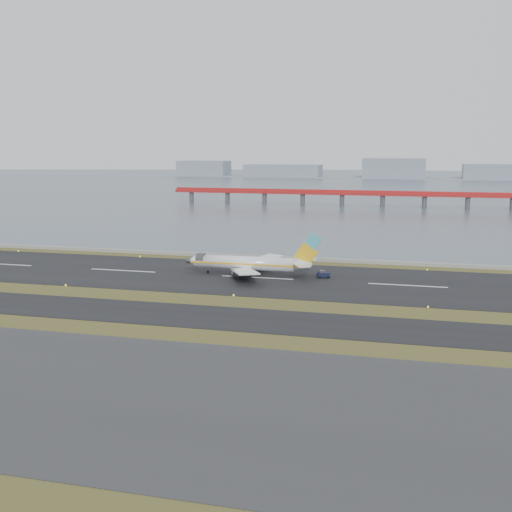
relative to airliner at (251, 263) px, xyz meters
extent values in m
plane|color=#364217|center=(2.56, -32.65, -3.46)|extent=(1000.00, 1000.00, 0.00)
cube|color=#313134|center=(2.56, -87.65, -3.41)|extent=(1000.00, 50.00, 0.10)
cube|color=black|center=(2.56, -44.65, -3.41)|extent=(1000.00, 18.00, 0.10)
cube|color=black|center=(2.56, -2.65, -3.41)|extent=(1000.00, 45.00, 0.10)
cube|color=#959690|center=(2.56, 27.35, -2.96)|extent=(1000.00, 2.50, 1.00)
cube|color=#475765|center=(2.56, 427.35, -3.46)|extent=(1400.00, 800.00, 1.30)
cube|color=red|center=(22.56, 217.35, 4.04)|extent=(260.00, 5.00, 1.60)
cube|color=red|center=(22.56, 217.35, 5.54)|extent=(260.00, 0.40, 1.40)
cylinder|color=#4C4C51|center=(-73.44, 217.35, -0.46)|extent=(2.80, 2.80, 7.00)
cylinder|color=#4C4C51|center=(22.56, 217.35, -0.46)|extent=(2.80, 2.80, 7.00)
cube|color=#86919F|center=(2.56, 587.35, -3.46)|extent=(1400.00, 80.00, 1.00)
cube|color=#86919F|center=(-217.44, 587.35, 5.54)|extent=(60.00, 35.00, 18.00)
cube|color=#86919F|center=(-117.44, 587.35, 3.54)|extent=(90.00, 35.00, 14.00)
cube|color=#86919F|center=(12.56, 587.35, 7.54)|extent=(70.00, 35.00, 22.00)
cylinder|color=white|center=(-1.50, 0.00, 0.04)|extent=(28.00, 3.80, 3.80)
cone|color=white|center=(-17.10, 0.00, 0.04)|extent=(3.20, 3.80, 3.80)
cone|color=white|center=(14.70, 0.00, 0.34)|extent=(5.00, 3.80, 3.80)
cube|color=yellow|center=(-1.50, -1.92, 0.04)|extent=(31.00, 0.06, 0.45)
cube|color=yellow|center=(-1.50, 1.92, 0.04)|extent=(31.00, 0.06, 0.45)
cube|color=white|center=(0.70, -8.50, -0.66)|extent=(11.31, 15.89, 1.66)
cube|color=white|center=(0.70, 8.50, -0.66)|extent=(11.31, 15.89, 1.66)
cylinder|color=#3E3F44|center=(-1.00, -6.00, -1.86)|extent=(4.20, 2.10, 2.10)
cylinder|color=#3E3F44|center=(-1.00, 6.00, -1.86)|extent=(4.20, 2.10, 2.10)
cube|color=yellow|center=(15.50, 0.00, 3.24)|extent=(6.80, 0.35, 6.85)
cube|color=#47BACB|center=(17.40, 0.00, 6.94)|extent=(4.85, 0.37, 4.90)
cube|color=white|center=(15.00, -3.80, 0.84)|extent=(5.64, 6.80, 0.22)
cube|color=white|center=(15.00, 3.80, 0.84)|extent=(5.64, 6.80, 0.22)
cylinder|color=black|center=(-12.50, 0.00, -3.01)|extent=(0.80, 0.28, 0.80)
cylinder|color=black|center=(0.00, -2.80, -2.91)|extent=(1.00, 0.38, 1.00)
cylinder|color=black|center=(0.00, 2.80, -2.91)|extent=(1.00, 0.38, 1.00)
cube|color=#121632|center=(20.09, 1.69, -2.53)|extent=(3.74, 2.86, 1.24)
cube|color=#3E3F44|center=(19.70, 1.56, -1.70)|extent=(1.88, 1.94, 0.72)
cylinder|color=black|center=(19.30, 0.53, -3.10)|extent=(0.79, 0.53, 0.72)
cylinder|color=black|center=(18.74, 2.09, -3.10)|extent=(0.79, 0.53, 0.72)
cylinder|color=black|center=(21.44, 1.30, -3.10)|extent=(0.79, 0.53, 0.72)
cylinder|color=black|center=(20.89, 2.85, -3.10)|extent=(0.79, 0.53, 0.72)
camera|label=1|loc=(45.31, -168.52, 31.89)|focal=45.00mm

